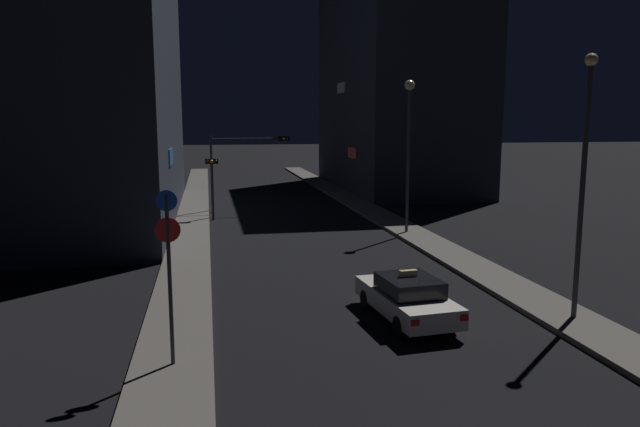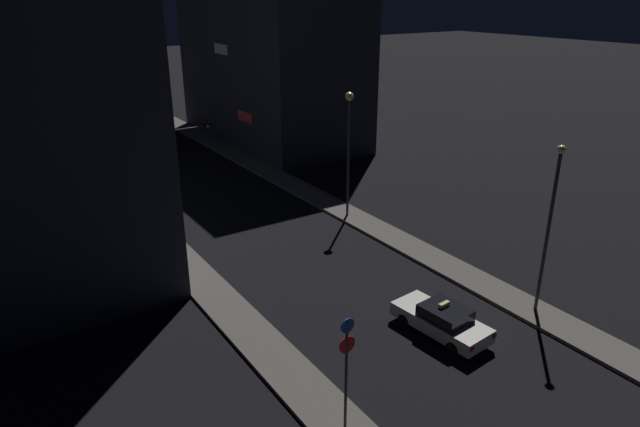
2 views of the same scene
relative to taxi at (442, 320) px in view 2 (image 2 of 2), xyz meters
name	(u,v)px [view 2 (image 2 of 2)]	position (x,y,z in m)	size (l,w,h in m)	color
sidewalk_left	(128,205)	(-6.97, 23.57, -0.65)	(2.04, 71.22, 0.17)	#5B5651
sidewalk_right	(276,176)	(4.91, 23.57, -0.65)	(2.04, 71.22, 0.17)	#5B5651
building_facade_left	(7,38)	(-12.52, 22.41, 10.85)	(9.14, 26.85, 23.17)	#282D38
building_facade_right	(269,38)	(10.88, 35.09, 9.10)	(9.99, 21.65, 19.68)	#282D38
taxi	(442,320)	(0.00, 0.00, 0.00)	(2.21, 4.60, 1.62)	silver
traffic_light_overhead	(171,147)	(-3.59, 23.24, 3.10)	(5.38, 0.41, 5.22)	#2D2D33
traffic_light_left_kerb	(157,177)	(-5.70, 20.16, 2.07)	(0.80, 0.42, 3.94)	#2D2D33
sign_pole_left	(346,365)	(-6.95, -2.46, 2.04)	(0.61, 0.10, 4.36)	#2D2D33
street_lamp_near_block	(550,218)	(5.01, -1.13, 4.04)	(0.37, 0.37, 7.91)	#2D2D33
street_lamp_far_block	(349,132)	(4.62, 13.33, 5.05)	(0.54, 0.54, 8.12)	#2D2D33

